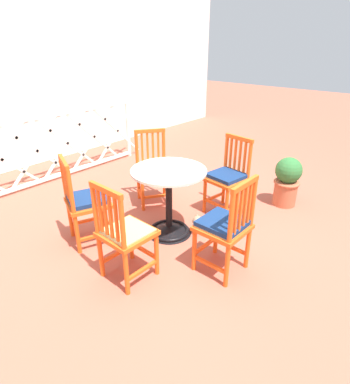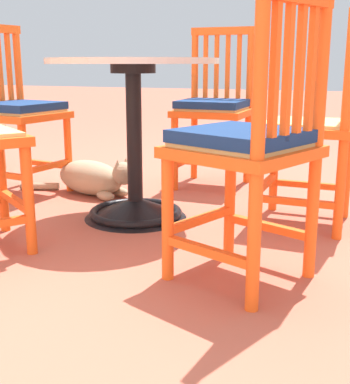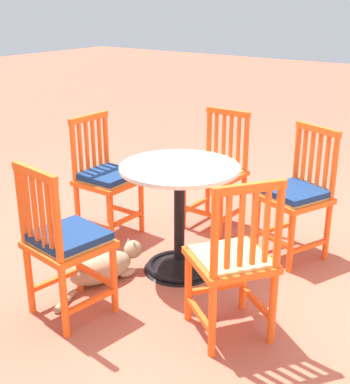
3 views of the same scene
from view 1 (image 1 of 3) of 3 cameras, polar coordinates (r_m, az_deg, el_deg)
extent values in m
plane|color=#AD5642|center=(3.33, 0.91, -9.16)|extent=(24.00, 24.00, 0.00)
cube|color=silver|center=(5.62, -28.25, 17.66)|extent=(10.00, 0.20, 2.80)
cylinder|color=silver|center=(5.73, -8.36, 11.20)|extent=(0.06, 0.06, 1.00)
cube|color=silver|center=(5.00, -22.50, 1.98)|extent=(3.33, 0.04, 0.05)
cube|color=silver|center=(4.75, -24.29, 11.80)|extent=(3.33, 0.04, 0.05)
cube|color=silver|center=(4.69, -28.47, 5.11)|extent=(0.91, 0.02, 0.91)
cube|color=silver|center=(4.86, -23.36, 6.76)|extent=(0.91, 0.02, 0.91)
cube|color=silver|center=(5.07, -18.61, 8.25)|extent=(0.91, 0.02, 0.91)
cube|color=silver|center=(5.31, -14.23, 9.55)|extent=(0.91, 0.02, 0.91)
cube|color=silver|center=(5.58, -10.22, 10.69)|extent=(0.91, 0.02, 0.91)
cube|color=silver|center=(4.69, -28.47, 5.11)|extent=(0.91, 0.02, 0.91)
cube|color=silver|center=(4.86, -23.36, 6.76)|extent=(0.91, 0.02, 0.91)
cube|color=silver|center=(5.07, -18.61, 8.25)|extent=(0.91, 0.02, 0.91)
cube|color=silver|center=(5.31, -14.23, 9.55)|extent=(0.91, 0.02, 0.91)
cube|color=silver|center=(5.58, -10.22, 10.69)|extent=(0.91, 0.02, 0.91)
cone|color=black|center=(3.48, -1.05, -6.47)|extent=(0.48, 0.48, 0.10)
torus|color=black|center=(3.49, -1.04, -6.82)|extent=(0.44, 0.44, 0.04)
cylinder|color=black|center=(3.32, -1.09, -1.75)|extent=(0.07, 0.07, 0.66)
cylinder|color=black|center=(3.19, -1.13, 3.25)|extent=(0.20, 0.20, 0.04)
cylinder|color=beige|center=(3.18, -1.14, 3.79)|extent=(0.76, 0.76, 0.02)
cylinder|color=#EA5619|center=(3.04, -7.88, -8.11)|extent=(0.04, 0.04, 0.45)
cylinder|color=#EA5619|center=(2.83, -3.31, -10.74)|extent=(0.04, 0.04, 0.45)
cylinder|color=#EA5619|center=(2.75, -13.58, -6.89)|extent=(0.04, 0.04, 0.91)
cylinder|color=#EA5619|center=(2.51, -9.02, -9.80)|extent=(0.04, 0.04, 0.91)
cube|color=#EA5619|center=(3.00, -10.29, -10.74)|extent=(0.34, 0.03, 0.03)
cube|color=#EA5619|center=(2.79, -5.81, -13.65)|extent=(0.34, 0.03, 0.03)
cube|color=#EA5619|center=(2.96, -5.64, -10.26)|extent=(0.03, 0.34, 0.03)
cube|color=#EA5619|center=(2.72, -8.52, -7.28)|extent=(0.41, 0.41, 0.04)
cube|color=tan|center=(2.71, -8.55, -6.89)|extent=(0.36, 0.36, 0.02)
cube|color=#EA5619|center=(2.58, -13.21, -3.24)|extent=(0.02, 0.02, 0.39)
cube|color=#EA5619|center=(2.53, -12.31, -3.75)|extent=(0.02, 0.02, 0.39)
cube|color=#EA5619|center=(2.49, -11.38, -4.27)|extent=(0.02, 0.02, 0.39)
cube|color=#EA5619|center=(2.44, -10.40, -4.82)|extent=(0.02, 0.02, 0.39)
cube|color=#EA5619|center=(2.42, -12.29, 0.33)|extent=(0.04, 0.38, 0.04)
cylinder|color=#EA5619|center=(2.87, 3.46, -10.02)|extent=(0.04, 0.04, 0.45)
cylinder|color=#EA5619|center=(3.11, 7.34, -7.20)|extent=(0.04, 0.04, 0.45)
cylinder|color=#EA5619|center=(2.59, 9.62, -8.63)|extent=(0.04, 0.04, 0.91)
cylinder|color=#EA5619|center=(2.85, 13.28, -5.61)|extent=(0.04, 0.04, 0.91)
cube|color=#EA5619|center=(2.85, 6.19, -12.68)|extent=(0.03, 0.34, 0.03)
cube|color=#EA5619|center=(3.08, 9.89, -9.61)|extent=(0.03, 0.34, 0.03)
cube|color=#EA5619|center=(3.02, 5.44, -9.43)|extent=(0.34, 0.03, 0.03)
cube|color=#EA5619|center=(2.80, 8.49, -6.28)|extent=(0.40, 0.40, 0.04)
cube|color=tan|center=(2.79, 8.52, -5.90)|extent=(0.35, 0.35, 0.02)
cube|color=#EA5619|center=(2.53, 10.81, -3.71)|extent=(0.02, 0.02, 0.39)
cube|color=#EA5619|center=(2.58, 11.59, -3.15)|extent=(0.02, 0.02, 0.39)
cube|color=#EA5619|center=(2.63, 12.34, -2.60)|extent=(0.02, 0.02, 0.39)
cube|color=#EA5619|center=(2.69, 13.05, -2.07)|extent=(0.02, 0.02, 0.39)
cube|color=#EA5619|center=(2.51, 12.39, 1.35)|extent=(0.38, 0.03, 0.04)
cube|color=navy|center=(2.77, 8.56, -5.37)|extent=(0.36, 0.36, 0.04)
cylinder|color=#EA5619|center=(3.62, 9.19, -2.29)|extent=(0.04, 0.04, 0.45)
cylinder|color=#EA5619|center=(3.82, 5.33, -0.51)|extent=(0.04, 0.04, 0.45)
cylinder|color=#EA5619|center=(3.77, 12.80, 2.42)|extent=(0.04, 0.04, 0.91)
cylinder|color=#EA5619|center=(3.96, 8.90, 3.90)|extent=(0.04, 0.04, 0.91)
cube|color=#EA5619|center=(3.78, 10.78, -2.63)|extent=(0.34, 0.07, 0.03)
cube|color=#EA5619|center=(3.97, 6.99, -0.90)|extent=(0.34, 0.07, 0.03)
cube|color=#EA5619|center=(3.74, 7.16, -2.13)|extent=(0.07, 0.34, 0.03)
cube|color=#EA5619|center=(3.75, 9.13, 2.23)|extent=(0.45, 0.45, 0.04)
cube|color=tan|center=(3.74, 9.16, 2.54)|extent=(0.39, 0.39, 0.02)
cube|color=#EA5619|center=(3.73, 12.30, 5.92)|extent=(0.02, 0.03, 0.39)
cube|color=#EA5619|center=(3.77, 11.48, 6.20)|extent=(0.02, 0.03, 0.39)
cube|color=#EA5619|center=(3.80, 10.68, 6.47)|extent=(0.02, 0.03, 0.39)
cube|color=#EA5619|center=(3.84, 9.89, 6.73)|extent=(0.02, 0.03, 0.39)
cube|color=#EA5619|center=(3.72, 11.35, 9.38)|extent=(0.08, 0.38, 0.04)
cube|color=navy|center=(3.73, 9.19, 2.96)|extent=(0.41, 0.41, 0.04)
cylinder|color=#EA5619|center=(3.91, -0.85, 0.26)|extent=(0.04, 0.04, 0.45)
cylinder|color=#EA5619|center=(3.85, -5.77, -0.27)|extent=(0.04, 0.04, 0.45)
cylinder|color=#EA5619|center=(4.13, -1.99, 5.11)|extent=(0.04, 0.04, 0.91)
cylinder|color=#EA5619|center=(4.07, -6.68, 4.66)|extent=(0.04, 0.04, 0.91)
cube|color=#EA5619|center=(4.10, -1.41, 0.17)|extent=(0.22, 0.30, 0.03)
cube|color=#EA5619|center=(4.04, -6.10, -0.34)|extent=(0.22, 0.30, 0.03)
cube|color=#EA5619|center=(3.90, -3.27, -0.73)|extent=(0.30, 0.22, 0.03)
cube|color=#EA5619|center=(3.95, -3.86, 3.74)|extent=(0.56, 0.56, 0.04)
cube|color=tan|center=(3.94, -3.87, 4.03)|extent=(0.49, 0.49, 0.02)
cube|color=#EA5619|center=(4.04, -2.99, 8.01)|extent=(0.03, 0.03, 0.39)
cube|color=#EA5619|center=(4.03, -3.94, 7.93)|extent=(0.03, 0.03, 0.39)
cube|color=#EA5619|center=(4.02, -4.90, 7.85)|extent=(0.03, 0.03, 0.39)
cube|color=#EA5619|center=(4.01, -5.87, 7.76)|extent=(0.03, 0.03, 0.39)
cube|color=#EA5619|center=(3.97, -4.53, 10.78)|extent=(0.33, 0.24, 0.04)
cylinder|color=#EA5619|center=(3.56, -12.83, -3.14)|extent=(0.04, 0.04, 0.45)
cylinder|color=#EA5619|center=(3.27, -11.20, -5.71)|extent=(0.04, 0.04, 0.45)
cylinder|color=#EA5619|center=(3.40, -18.69, -0.93)|extent=(0.04, 0.04, 0.91)
cylinder|color=#EA5619|center=(3.10, -17.55, -3.42)|extent=(0.04, 0.04, 0.91)
cube|color=#EA5619|center=(3.57, -15.32, -4.91)|extent=(0.33, 0.15, 0.03)
cube|color=#EA5619|center=(3.28, -13.92, -7.63)|extent=(0.33, 0.15, 0.03)
cube|color=#EA5619|center=(3.44, -11.97, -5.17)|extent=(0.15, 0.33, 0.03)
cube|color=#EA5619|center=(3.29, -15.21, -1.87)|extent=(0.52, 0.52, 0.04)
cube|color=tan|center=(3.28, -15.25, -1.53)|extent=(0.45, 0.45, 0.02)
cube|color=#EA5619|center=(3.25, -19.02, 2.15)|extent=(0.03, 0.03, 0.39)
cube|color=#EA5619|center=(3.19, -18.81, 1.72)|extent=(0.03, 0.03, 0.39)
cube|color=#EA5619|center=(3.13, -18.58, 1.28)|extent=(0.03, 0.03, 0.39)
cube|color=#EA5619|center=(3.07, -18.35, 0.82)|extent=(0.03, 0.03, 0.39)
cube|color=#EA5619|center=(3.08, -19.24, 5.07)|extent=(0.17, 0.37, 0.04)
cube|color=navy|center=(3.26, -15.31, -1.06)|extent=(0.47, 0.47, 0.04)
ellipsoid|color=#9E896B|center=(3.58, 7.25, -4.84)|extent=(0.48, 0.31, 0.19)
ellipsoid|color=silver|center=(3.53, 6.00, -5.45)|extent=(0.21, 0.19, 0.14)
sphere|color=#9E896B|center=(3.42, 4.08, -5.25)|extent=(0.12, 0.12, 0.12)
ellipsoid|color=silver|center=(3.40, 3.51, -5.62)|extent=(0.06, 0.06, 0.04)
cone|color=#9E896B|center=(3.37, 4.60, -4.63)|extent=(0.04, 0.04, 0.04)
cone|color=#9E896B|center=(3.42, 3.95, -4.18)|extent=(0.04, 0.04, 0.04)
ellipsoid|color=#9E896B|center=(3.49, 5.69, -6.94)|extent=(0.13, 0.09, 0.05)
ellipsoid|color=#9E896B|center=(3.56, 4.58, -6.16)|extent=(0.13, 0.09, 0.05)
cylinder|color=#9E896B|center=(3.87, 9.75, -3.83)|extent=(0.22, 0.11, 0.04)
cylinder|color=#B25B3D|center=(4.24, 19.01, -0.09)|extent=(0.28, 0.28, 0.32)
torus|color=#B25B3D|center=(4.19, 19.28, 1.63)|extent=(0.32, 0.32, 0.04)
sphere|color=#2D6B33|center=(4.13, 19.60, 3.66)|extent=(0.32, 0.32, 0.32)
camera|label=2|loc=(4.43, -31.96, 6.08)|focal=48.53mm
camera|label=3|loc=(6.08, 2.41, 23.87)|focal=49.20mm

